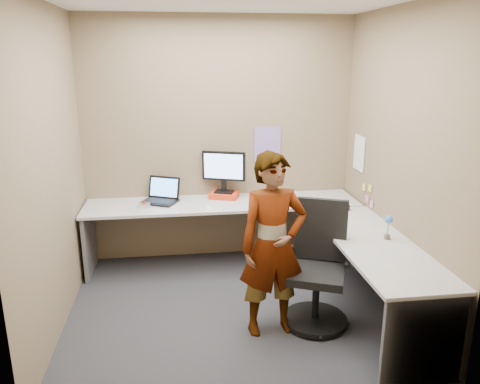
{
  "coord_description": "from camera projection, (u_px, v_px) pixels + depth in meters",
  "views": [
    {
      "loc": [
        -0.47,
        -3.87,
        2.25
      ],
      "look_at": [
        0.09,
        0.25,
        1.05
      ],
      "focal_mm": 35.0,
      "sensor_mm": 36.0,
      "label": 1
    }
  ],
  "objects": [
    {
      "name": "ground",
      "position": [
        234.0,
        307.0,
        4.37
      ],
      "size": [
        3.0,
        3.0,
        0.0
      ],
      "primitive_type": "plane",
      "color": "#26262B",
      "rests_on": "ground"
    },
    {
      "name": "person",
      "position": [
        273.0,
        245.0,
        3.81
      ],
      "size": [
        0.61,
        0.44,
        1.55
      ],
      "primitive_type": "imported",
      "rotation": [
        0.0,
        0.0,
        0.13
      ],
      "color": "#999399",
      "rests_on": "ground"
    },
    {
      "name": "monitor",
      "position": [
        224.0,
        168.0,
        5.19
      ],
      "size": [
        0.47,
        0.22,
        0.46
      ],
      "rotation": [
        0.0,
        0.0,
        -0.35
      ],
      "color": "black",
      "rests_on": "paper_ream"
    },
    {
      "name": "sticky_note_b",
      "position": [
        367.0,
        199.0,
        4.91
      ],
      "size": [
        0.01,
        0.07,
        0.07
      ],
      "primitive_type": "cube",
      "color": "pink",
      "rests_on": "wall_right"
    },
    {
      "name": "calendar_white",
      "position": [
        359.0,
        153.0,
        5.07
      ],
      "size": [
        0.01,
        0.28,
        0.38
      ],
      "primitive_type": "cube",
      "color": "white",
      "rests_on": "wall_right"
    },
    {
      "name": "wall_left",
      "position": [
        50.0,
        172.0,
        3.8
      ],
      "size": [
        0.0,
        2.7,
        2.7
      ],
      "primitive_type": "plane",
      "rotation": [
        1.57,
        0.0,
        1.57
      ],
      "color": "brown",
      "rests_on": "ground"
    },
    {
      "name": "wall_right",
      "position": [
        399.0,
        162.0,
        4.19
      ],
      "size": [
        0.0,
        2.7,
        2.7
      ],
      "primitive_type": "plane",
      "rotation": [
        1.57,
        0.0,
        -1.57
      ],
      "color": "brown",
      "rests_on": "ground"
    },
    {
      "name": "sticky_note_c",
      "position": [
        372.0,
        204.0,
        4.8
      ],
      "size": [
        0.01,
        0.07,
        0.07
      ],
      "primitive_type": "cube",
      "color": "pink",
      "rests_on": "wall_right"
    },
    {
      "name": "origami",
      "position": [
        208.0,
        207.0,
        4.85
      ],
      "size": [
        0.1,
        0.1,
        0.06
      ],
      "primitive_type": "cone",
      "color": "white",
      "rests_on": "desk"
    },
    {
      "name": "desk",
      "position": [
        272.0,
        232.0,
        4.63
      ],
      "size": [
        2.98,
        2.58,
        0.73
      ],
      "color": "#A1A1A1",
      "rests_on": "ground"
    },
    {
      "name": "sticky_note_d",
      "position": [
        364.0,
        187.0,
        4.97
      ],
      "size": [
        0.01,
        0.07,
        0.07
      ],
      "primitive_type": "cube",
      "color": "#F2E059",
      "rests_on": "wall_right"
    },
    {
      "name": "office_chair",
      "position": [
        318.0,
        275.0,
        4.05
      ],
      "size": [
        0.62,
        0.62,
        1.06
      ],
      "rotation": [
        0.0,
        0.0,
        -0.4
      ],
      "color": "black",
      "rests_on": "ground"
    },
    {
      "name": "laptop",
      "position": [
        161.0,
        196.0,
        5.11
      ],
      "size": [
        0.46,
        0.43,
        0.26
      ],
      "rotation": [
        0.0,
        0.0,
        -0.44
      ],
      "color": "black",
      "rests_on": "desk"
    },
    {
      "name": "wall_back",
      "position": [
        219.0,
        141.0,
        5.23
      ],
      "size": [
        3.0,
        0.0,
        3.0
      ],
      "primitive_type": "plane",
      "rotation": [
        1.57,
        0.0,
        0.0
      ],
      "color": "brown",
      "rests_on": "ground"
    },
    {
      "name": "paper_ream",
      "position": [
        224.0,
        195.0,
        5.26
      ],
      "size": [
        0.36,
        0.32,
        0.06
      ],
      "primitive_type": "cube",
      "rotation": [
        0.0,
        0.0,
        -0.35
      ],
      "color": "red",
      "rests_on": "desk"
    },
    {
      "name": "sticky_note_a",
      "position": [
        370.0,
        188.0,
        4.82
      ],
      "size": [
        0.01,
        0.07,
        0.07
      ],
      "primitive_type": "cube",
      "color": "#F2E059",
      "rests_on": "wall_right"
    },
    {
      "name": "stapler",
      "position": [
        342.0,
        207.0,
        4.84
      ],
      "size": [
        0.15,
        0.09,
        0.05
      ],
      "primitive_type": "cube",
      "rotation": [
        0.0,
        0.0,
        -0.37
      ],
      "color": "black",
      "rests_on": "desk"
    },
    {
      "name": "trackball_mouse",
      "position": [
        144.0,
        205.0,
        4.91
      ],
      "size": [
        0.12,
        0.08,
        0.07
      ],
      "color": "#B7B7BC",
      "rests_on": "desk"
    },
    {
      "name": "flower",
      "position": [
        388.0,
        223.0,
        4.02
      ],
      "size": [
        0.07,
        0.07,
        0.22
      ],
      "color": "brown",
      "rests_on": "desk"
    },
    {
      "name": "calendar_purple",
      "position": [
        267.0,
        144.0,
        5.31
      ],
      "size": [
        0.3,
        0.01,
        0.4
      ],
      "primitive_type": "cube",
      "color": "#846BB7",
      "rests_on": "wall_back"
    }
  ]
}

